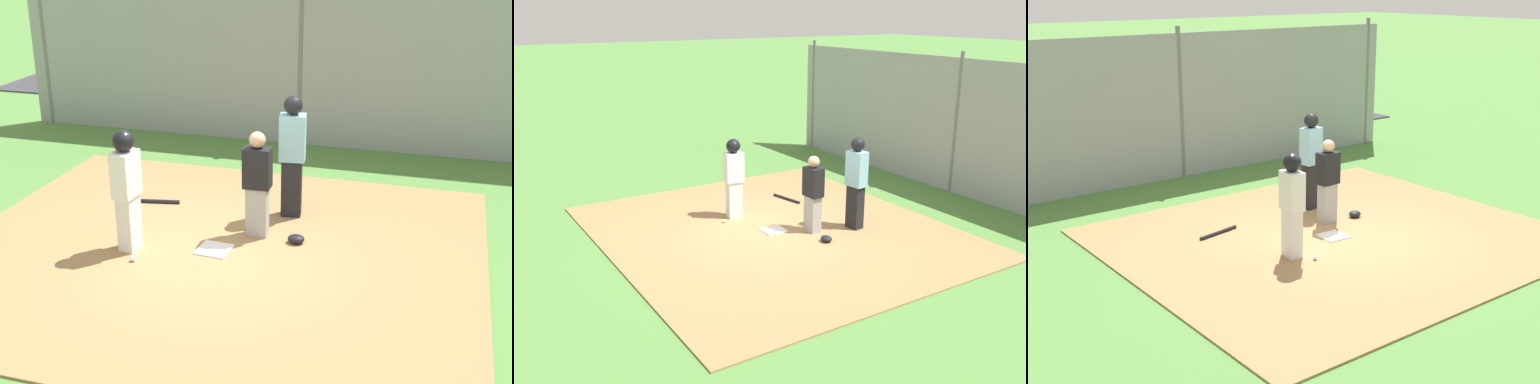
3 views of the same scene
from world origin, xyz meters
TOP-DOWN VIEW (x-y plane):
  - ground_plane at (0.00, 0.00)m, footprint 140.00×140.00m
  - dirt_infield at (0.00, 0.00)m, footprint 7.20×6.40m
  - home_plate at (0.00, 0.00)m, footprint 0.46×0.46m
  - catcher at (-0.43, -0.65)m, footprint 0.39×0.27m
  - umpire at (-0.72, -1.48)m, footprint 0.41×0.31m
  - runner at (1.12, 0.27)m, footprint 0.30×0.40m
  - baseball_bat at (1.50, -1.31)m, footprint 0.83×0.22m
  - catcher_mask at (-1.02, -0.54)m, footprint 0.24×0.20m
  - baseball at (0.92, 0.62)m, footprint 0.07×0.07m
  - backstop_fence at (0.00, -5.12)m, footprint 12.00×0.10m
  - parking_lot at (0.00, -9.95)m, footprint 18.00×5.20m
  - parked_car_red at (-3.47, -9.99)m, footprint 4.39×2.31m
  - parked_car_white at (5.64, -9.60)m, footprint 4.24×1.95m

SIDE VIEW (x-z plane):
  - ground_plane at x=0.00m, z-range 0.00..0.00m
  - dirt_infield at x=0.00m, z-range 0.00..0.03m
  - parking_lot at x=0.00m, z-range 0.00..0.04m
  - home_plate at x=0.00m, z-range 0.03..0.05m
  - baseball_bat at x=1.50m, z-range 0.03..0.09m
  - baseball at x=0.92m, z-range 0.03..0.10m
  - catcher_mask at x=-1.02m, z-range 0.03..0.15m
  - parked_car_red at x=-3.47m, z-range -0.03..1.25m
  - parked_car_white at x=5.64m, z-range -0.03..1.25m
  - catcher at x=-0.43m, z-range 0.05..1.59m
  - runner at x=1.12m, z-range 0.16..1.85m
  - umpire at x=-0.72m, z-range 0.09..1.96m
  - backstop_fence at x=0.00m, z-range -0.07..3.28m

